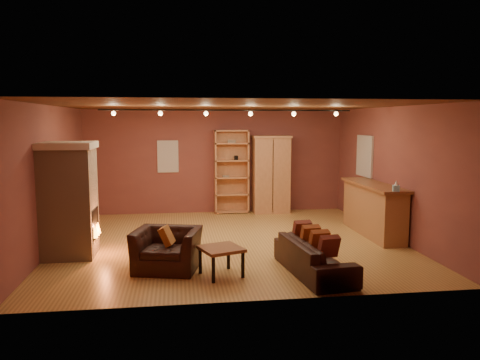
{
  "coord_description": "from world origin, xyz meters",
  "views": [
    {
      "loc": [
        -1.08,
        -9.44,
        2.5
      ],
      "look_at": [
        0.24,
        0.2,
        1.27
      ],
      "focal_mm": 35.0,
      "sensor_mm": 36.0,
      "label": 1
    }
  ],
  "objects": [
    {
      "name": "fireplace",
      "position": [
        -3.04,
        -0.6,
        1.06
      ],
      "size": [
        1.01,
        0.98,
        2.12
      ],
      "color": "tan",
      "rests_on": "floor"
    },
    {
      "name": "floor",
      "position": [
        0.0,
        0.0,
        0.0
      ],
      "size": [
        7.0,
        7.0,
        0.0
      ],
      "primitive_type": "plane",
      "color": "#A77C3B",
      "rests_on": "ground"
    },
    {
      "name": "back_window",
      "position": [
        -1.3,
        3.23,
        1.55
      ],
      "size": [
        0.56,
        0.04,
        0.86
      ],
      "primitive_type": "cube",
      "color": "beige",
      "rests_on": "back_wall"
    },
    {
      "name": "right_window",
      "position": [
        3.47,
        1.4,
        1.65
      ],
      "size": [
        0.05,
        0.9,
        1.0
      ],
      "primitive_type": "cube",
      "color": "beige",
      "rests_on": "right_wall"
    },
    {
      "name": "bar_counter",
      "position": [
        3.2,
        0.18,
        0.58
      ],
      "size": [
        0.63,
        2.38,
        1.14
      ],
      "color": "#AE7B50",
      "rests_on": "floor"
    },
    {
      "name": "back_wall",
      "position": [
        0.0,
        3.25,
        1.4
      ],
      "size": [
        7.0,
        0.02,
        2.8
      ],
      "primitive_type": "cube",
      "color": "brown",
      "rests_on": "floor"
    },
    {
      "name": "bookcase",
      "position": [
        0.4,
        3.13,
        1.15
      ],
      "size": [
        0.92,
        0.36,
        2.26
      ],
      "color": "tan",
      "rests_on": "floor"
    },
    {
      "name": "loveseat",
      "position": [
        1.14,
        -2.21,
        0.39
      ],
      "size": [
        0.77,
        1.96,
        0.78
      ],
      "rotation": [
        0.0,
        0.0,
        1.68
      ],
      "color": "black",
      "rests_on": "floor"
    },
    {
      "name": "left_wall",
      "position": [
        -3.5,
        0.0,
        1.4
      ],
      "size": [
        0.02,
        6.5,
        2.8
      ],
      "primitive_type": "cube",
      "color": "brown",
      "rests_on": "floor"
    },
    {
      "name": "ceiling",
      "position": [
        0.0,
        0.0,
        2.8
      ],
      "size": [
        7.0,
        7.0,
        0.0
      ],
      "primitive_type": "plane",
      "rotation": [
        3.14,
        0.0,
        0.0
      ],
      "color": "brown",
      "rests_on": "back_wall"
    },
    {
      "name": "right_wall",
      "position": [
        3.5,
        0.0,
        1.4
      ],
      "size": [
        0.02,
        6.5,
        2.8
      ],
      "primitive_type": "cube",
      "color": "brown",
      "rests_on": "floor"
    },
    {
      "name": "armchair",
      "position": [
        -1.26,
        -1.67,
        0.47
      ],
      "size": [
        1.2,
        0.93,
        0.93
      ],
      "rotation": [
        0.0,
        0.0,
        -0.24
      ],
      "color": "black",
      "rests_on": "floor"
    },
    {
      "name": "tissue_box",
      "position": [
        3.15,
        -0.94,
        1.23
      ],
      "size": [
        0.14,
        0.14,
        0.21
      ],
      "rotation": [
        0.0,
        0.0,
        -0.29
      ],
      "color": "#88C3DA",
      "rests_on": "bar_counter"
    },
    {
      "name": "armoire",
      "position": [
        1.48,
        2.98,
        1.06
      ],
      "size": [
        1.04,
        0.59,
        2.11
      ],
      "color": "tan",
      "rests_on": "floor"
    },
    {
      "name": "coffee_table",
      "position": [
        -0.38,
        -2.11,
        0.4
      ],
      "size": [
        0.8,
        0.8,
        0.47
      ],
      "rotation": [
        0.0,
        0.0,
        0.35
      ],
      "color": "brown",
      "rests_on": "floor"
    },
    {
      "name": "track_rail",
      "position": [
        0.0,
        0.2,
        2.69
      ],
      "size": [
        5.2,
        0.09,
        0.13
      ],
      "color": "black",
      "rests_on": "ceiling"
    }
  ]
}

